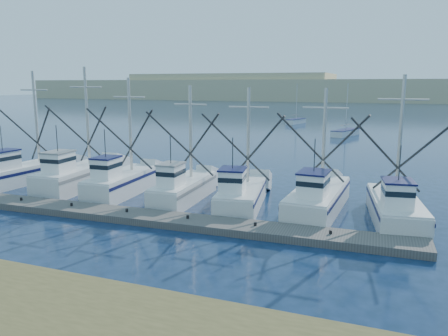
{
  "coord_description": "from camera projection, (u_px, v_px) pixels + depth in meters",
  "views": [
    {
      "loc": [
        7.77,
        -16.16,
        8.0
      ],
      "look_at": [
        -1.37,
        8.0,
        3.01
      ],
      "focal_mm": 35.0,
      "sensor_mm": 36.0,
      "label": 1
    }
  ],
  "objects": [
    {
      "name": "trawler_fleet",
      "position": [
        175.0,
        186.0,
        30.63
      ],
      "size": [
        31.86,
        8.91,
        9.31
      ],
      "color": "silver",
      "rests_on": "ground"
    },
    {
      "name": "dune_ridge",
      "position": [
        374.0,
        90.0,
        210.97
      ],
      "size": [
        360.0,
        60.0,
        10.0
      ],
      "primitive_type": "cube",
      "color": "tan",
      "rests_on": "ground"
    },
    {
      "name": "floating_dock",
      "position": [
        142.0,
        217.0,
        25.98
      ],
      "size": [
        31.78,
        2.99,
        0.42
      ],
      "primitive_type": "cube",
      "rotation": [
        0.0,
        0.0,
        0.03
      ],
      "color": "#59554F",
      "rests_on": "ground"
    },
    {
      "name": "sailboat_far",
      "position": [
        296.0,
        121.0,
        89.3
      ],
      "size": [
        3.27,
        6.13,
        8.1
      ],
      "rotation": [
        0.0,
        0.0,
        -0.26
      ],
      "color": "silver",
      "rests_on": "ground"
    },
    {
      "name": "sailboat_near",
      "position": [
        345.0,
        133.0,
        68.26
      ],
      "size": [
        3.86,
        6.87,
        8.1
      ],
      "rotation": [
        0.0,
        0.0,
        -0.32
      ],
      "color": "silver",
      "rests_on": "ground"
    },
    {
      "name": "ground",
      "position": [
        189.0,
        270.0,
        19.06
      ],
      "size": [
        500.0,
        500.0,
        0.0
      ],
      "primitive_type": "plane",
      "color": "#0B1E33",
      "rests_on": "ground"
    }
  ]
}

